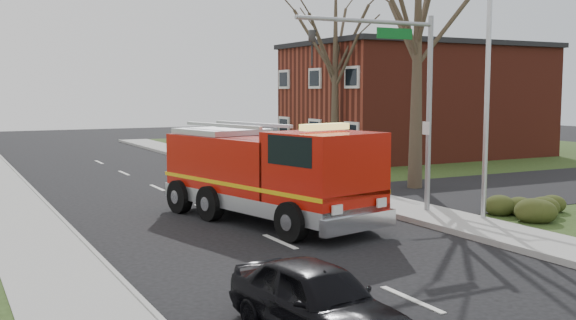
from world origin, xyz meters
name	(u,v)px	position (x,y,z in m)	size (l,w,h in m)	color
ground	(280,242)	(0.00, 0.00, 0.00)	(120.00, 120.00, 0.00)	black
sidewalk_right	(449,220)	(6.20, 0.00, 0.07)	(2.40, 80.00, 0.15)	#979691
sidewalk_left	(51,265)	(-6.20, 0.00, 0.07)	(2.40, 80.00, 0.15)	#979691
brick_building	(417,100)	(19.00, 18.00, 3.66)	(15.40, 10.40, 7.25)	maroon
health_center_sign	(352,156)	(10.50, 12.50, 0.88)	(0.12, 2.00, 1.40)	#541413
hedge_corner	(535,203)	(9.00, -1.00, 0.58)	(2.80, 2.00, 0.90)	#283312
bare_tree_near	(418,15)	(9.50, 6.00, 7.41)	(6.00, 6.00, 12.00)	#403325
bare_tree_far	(335,50)	(11.00, 15.00, 6.49)	(5.25, 5.25, 10.50)	#403325
traffic_signal_mast	(399,78)	(5.21, 1.50, 4.71)	(5.29, 0.18, 6.80)	gray
streetlight_pole	(486,82)	(7.14, -0.50, 4.55)	(1.48, 0.16, 8.40)	#B7BABF
fire_engine	(270,176)	(1.03, 2.77, 1.50)	(4.65, 8.65, 3.32)	#AB1107
parked_car_maroon	(317,300)	(-2.80, -6.97, 0.68)	(1.60, 3.98, 1.36)	black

